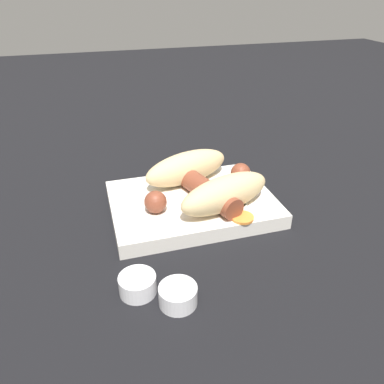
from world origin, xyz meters
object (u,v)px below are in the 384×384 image
(sausage, at_px, (201,186))
(condiment_cup_near, at_px, (138,285))
(food_tray, at_px, (192,204))
(bread_roll, at_px, (205,180))
(condiment_cup_far, at_px, (178,296))

(sausage, xyz_separation_m, condiment_cup_near, (0.13, 0.16, -0.03))
(food_tray, distance_m, bread_roll, 0.04)
(food_tray, height_order, condiment_cup_far, same)
(condiment_cup_near, distance_m, condiment_cup_far, 0.05)
(condiment_cup_near, bearing_deg, food_tray, -126.05)
(condiment_cup_near, bearing_deg, sausage, -129.27)
(condiment_cup_near, bearing_deg, bread_roll, -130.30)
(food_tray, relative_size, condiment_cup_far, 5.67)
(sausage, height_order, condiment_cup_near, sausage)
(bread_roll, relative_size, condiment_cup_near, 4.34)
(bread_roll, distance_m, sausage, 0.01)
(sausage, relative_size, condiment_cup_near, 4.23)
(food_tray, xyz_separation_m, condiment_cup_far, (0.07, 0.18, -0.00))
(food_tray, distance_m, condiment_cup_far, 0.20)
(food_tray, bearing_deg, bread_roll, -168.64)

